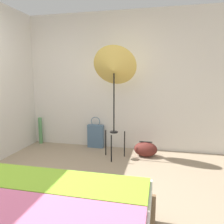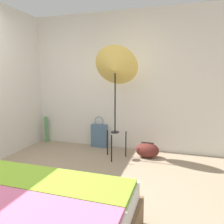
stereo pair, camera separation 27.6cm
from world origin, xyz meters
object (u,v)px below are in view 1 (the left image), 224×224
object	(u,v)px
photo_umbrella	(114,69)
tote_bag	(96,136)
duffel_bag	(146,149)
paper_roll	(40,131)

from	to	relation	value
photo_umbrella	tote_bag	bearing A→B (deg)	134.55
duffel_bag	tote_bag	bearing A→B (deg)	163.52
tote_bag	duffel_bag	size ratio (longest dim) A/B	1.52
photo_umbrella	paper_roll	xyz separation A→B (m)	(-1.69, 0.48, -1.25)
duffel_bag	paper_roll	world-z (taller)	paper_roll
photo_umbrella	duffel_bag	bearing A→B (deg)	19.00
tote_bag	duffel_bag	xyz separation A→B (m)	(1.01, -0.30, -0.10)
photo_umbrella	tote_bag	xyz separation A→B (m)	(-0.48, 0.48, -1.29)
photo_umbrella	paper_roll	bearing A→B (deg)	164.06
tote_bag	paper_roll	world-z (taller)	tote_bag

